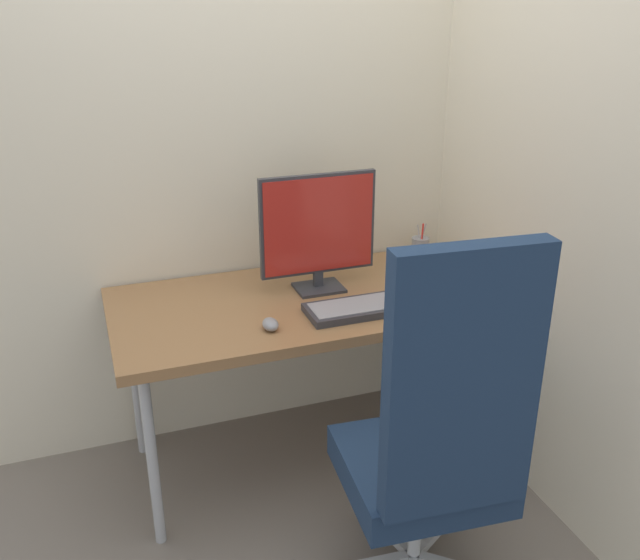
% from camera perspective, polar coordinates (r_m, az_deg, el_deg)
% --- Properties ---
extents(ground_plane, '(8.00, 8.00, 0.00)m').
position_cam_1_polar(ground_plane, '(3.06, -0.84, -14.35)').
color(ground_plane, slate).
extents(wall_back, '(3.08, 0.04, 2.80)m').
position_cam_1_polar(wall_back, '(2.86, -3.68, 13.71)').
color(wall_back, beige).
rests_on(wall_back, ground_plane).
extents(wall_side_right, '(0.04, 2.30, 2.80)m').
position_cam_1_polar(wall_side_right, '(2.65, 17.35, 12.06)').
color(wall_side_right, beige).
rests_on(wall_side_right, ground_plane).
extents(desk, '(1.52, 0.74, 0.75)m').
position_cam_1_polar(desk, '(2.70, -0.92, -2.48)').
color(desk, '#996B42').
rests_on(desk, ground_plane).
extents(office_chair, '(0.56, 0.58, 1.28)m').
position_cam_1_polar(office_chair, '(2.12, 9.66, -12.83)').
color(office_chair, black).
rests_on(office_chair, ground_plane).
extents(monitor, '(0.47, 0.15, 0.47)m').
position_cam_1_polar(monitor, '(2.67, -0.16, 4.26)').
color(monitor, '#333338').
rests_on(monitor, desk).
extents(keyboard, '(0.42, 0.18, 0.03)m').
position_cam_1_polar(keyboard, '(2.56, 3.48, -2.30)').
color(keyboard, '#333338').
rests_on(keyboard, desk).
extents(mouse, '(0.06, 0.08, 0.04)m').
position_cam_1_polar(mouse, '(2.43, -4.13, -3.68)').
color(mouse, gray).
rests_on(mouse, desk).
extents(pen_holder, '(0.08, 0.08, 0.16)m').
position_cam_1_polar(pen_holder, '(3.11, 8.28, 2.71)').
color(pen_holder, gray).
rests_on(pen_holder, desk).
extents(notebook, '(0.14, 0.19, 0.01)m').
position_cam_1_polar(notebook, '(2.92, 9.86, 0.45)').
color(notebook, black).
rests_on(notebook, desk).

